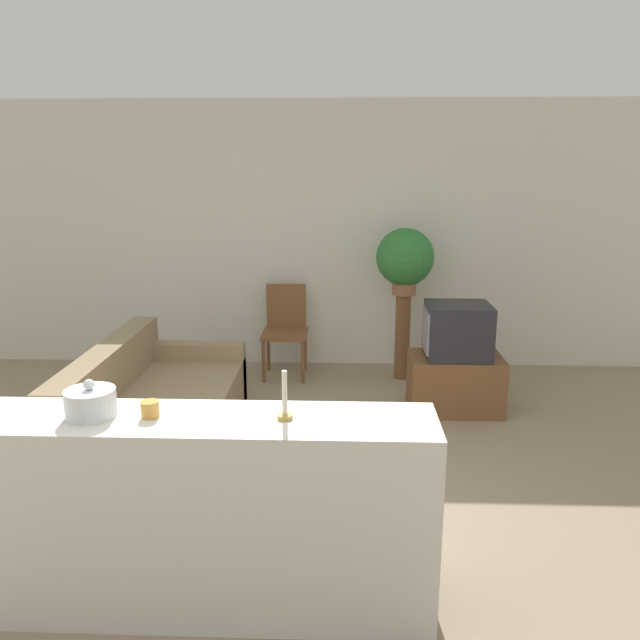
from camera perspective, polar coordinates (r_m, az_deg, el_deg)
The scene contains 12 objects.
ground_plane at distance 3.71m, azimuth -10.26°, elevation -20.35°, with size 14.00×14.00×0.00m, color gray.
wall_back at distance 6.49m, azimuth -4.39°, elevation 7.62°, with size 9.00×0.06×2.70m.
couch at distance 4.85m, azimuth -14.79°, elevation -8.31°, with size 0.97×1.91×0.78m.
tv_stand at distance 5.52m, azimuth 12.22°, elevation -5.67°, with size 0.78×0.49×0.49m.
television at distance 5.38m, azimuth 12.42°, elevation -0.95°, with size 0.54×0.46×0.45m.
wooden_chair at distance 6.24m, azimuth -3.19°, elevation -0.53°, with size 0.44×0.44×0.91m.
plant_stand at distance 6.19m, azimuth 7.54°, elevation -1.52°, with size 0.15×0.15×0.85m.
potted_plant at distance 6.03m, azimuth 7.78°, elevation 5.61°, with size 0.55×0.55×0.64m.
foreground_counter at distance 3.13m, azimuth -12.23°, elevation -16.94°, with size 2.33×0.44×0.98m.
decorative_bowl at distance 3.01m, azimuth -20.24°, elevation -7.10°, with size 0.23×0.23×0.18m.
candle_jar at distance 2.93m, azimuth -15.28°, elevation -7.87°, with size 0.08×0.08×0.07m.
candlestick at distance 2.80m, azimuth -3.24°, elevation -7.66°, with size 0.07×0.07×0.23m.
Camera 1 is at (0.73, -2.97, 2.09)m, focal length 35.00 mm.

